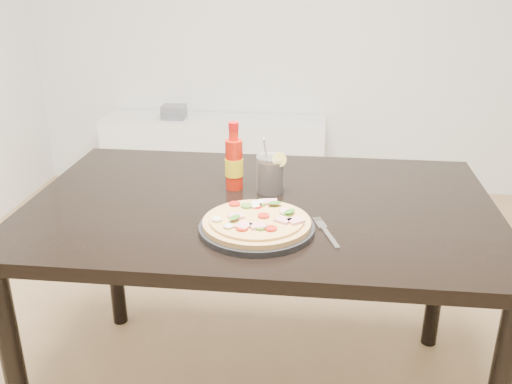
# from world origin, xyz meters

# --- Properties ---
(dining_table) EXTENTS (1.40, 0.90, 0.75)m
(dining_table) POSITION_xyz_m (-0.30, 0.20, 0.67)
(dining_table) COLOR black
(dining_table) RESTS_ON ground
(plate) EXTENTS (0.31, 0.31, 0.02)m
(plate) POSITION_xyz_m (-0.29, 0.00, 0.76)
(plate) COLOR black
(plate) RESTS_ON dining_table
(pizza) EXTENTS (0.29, 0.29, 0.03)m
(pizza) POSITION_xyz_m (-0.29, 0.01, 0.78)
(pizza) COLOR tan
(pizza) RESTS_ON plate
(hot_sauce_bottle) EXTENTS (0.07, 0.07, 0.22)m
(hot_sauce_bottle) POSITION_xyz_m (-0.40, 0.30, 0.84)
(hot_sauce_bottle) COLOR red
(hot_sauce_bottle) RESTS_ON dining_table
(cola_cup) EXTENTS (0.10, 0.09, 0.18)m
(cola_cup) POSITION_xyz_m (-0.28, 0.29, 0.81)
(cola_cup) COLOR black
(cola_cup) RESTS_ON dining_table
(fork) EXTENTS (0.08, 0.18, 0.00)m
(fork) POSITION_xyz_m (-0.11, 0.02, 0.75)
(fork) COLOR silver
(fork) RESTS_ON dining_table
(media_console) EXTENTS (1.40, 0.34, 0.50)m
(media_console) POSITION_xyz_m (-0.80, 2.07, 0.25)
(media_console) COLOR white
(media_console) RESTS_ON ground
(cd_stack) EXTENTS (0.14, 0.12, 0.08)m
(cd_stack) POSITION_xyz_m (-1.05, 2.05, 0.54)
(cd_stack) COLOR slate
(cd_stack) RESTS_ON media_console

